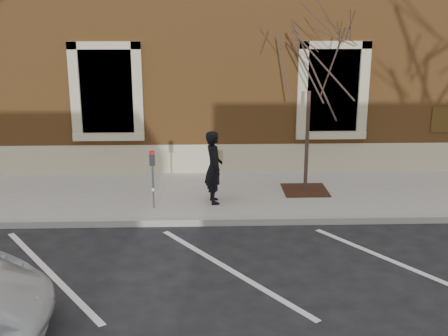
{
  "coord_description": "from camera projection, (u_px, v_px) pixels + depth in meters",
  "views": [
    {
      "loc": [
        -0.4,
        -11.36,
        4.48
      ],
      "look_at": [
        0.0,
        0.6,
        1.1
      ],
      "focal_mm": 45.0,
      "sensor_mm": 36.0,
      "label": 1
    }
  ],
  "objects": [
    {
      "name": "sapling",
      "position": [
        310.0,
        62.0,
        13.08
      ],
      "size": [
        2.7,
        2.7,
        4.51
      ],
      "color": "#3F2C26",
      "rests_on": "sidewalk_near"
    },
    {
      "name": "parking_meter",
      "position": [
        152.0,
        169.0,
        12.45
      ],
      "size": [
        0.12,
        0.09,
        1.33
      ],
      "rotation": [
        0.0,
        0.0,
        -0.13
      ],
      "color": "#595B60",
      "rests_on": "sidewalk_near"
    },
    {
      "name": "curb_near",
      "position": [
        225.0,
        222.0,
        12.09
      ],
      "size": [
        40.0,
        0.12,
        0.15
      ],
      "primitive_type": "cube",
      "color": "#9E9E99",
      "rests_on": "ground"
    },
    {
      "name": "sidewalk_near",
      "position": [
        222.0,
        195.0,
        13.82
      ],
      "size": [
        40.0,
        3.5,
        0.15
      ],
      "primitive_type": "cube",
      "color": "#B7B2AB",
      "rests_on": "ground"
    },
    {
      "name": "ground",
      "position": [
        225.0,
        224.0,
        12.15
      ],
      "size": [
        120.0,
        120.0,
        0.0
      ],
      "primitive_type": "plane",
      "color": "#28282B",
      "rests_on": "ground"
    },
    {
      "name": "building_civic",
      "position": [
        217.0,
        25.0,
        18.51
      ],
      "size": [
        40.0,
        8.62,
        8.0
      ],
      "color": "brown",
      "rests_on": "ground"
    },
    {
      "name": "parking_stripes",
      "position": [
        229.0,
        269.0,
        10.04
      ],
      "size": [
        28.0,
        4.4,
        0.01
      ],
      "primitive_type": null,
      "color": "silver",
      "rests_on": "ground"
    },
    {
      "name": "tree_grate",
      "position": [
        305.0,
        190.0,
        13.93
      ],
      "size": [
        1.09,
        1.09,
        0.03
      ],
      "primitive_type": "cube",
      "color": "#371C11",
      "rests_on": "sidewalk_near"
    },
    {
      "name": "man",
      "position": [
        214.0,
        167.0,
        12.86
      ],
      "size": [
        0.51,
        0.68,
        1.7
      ],
      "primitive_type": "imported",
      "rotation": [
        0.0,
        0.0,
        1.75
      ],
      "color": "black",
      "rests_on": "sidewalk_near"
    }
  ]
}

